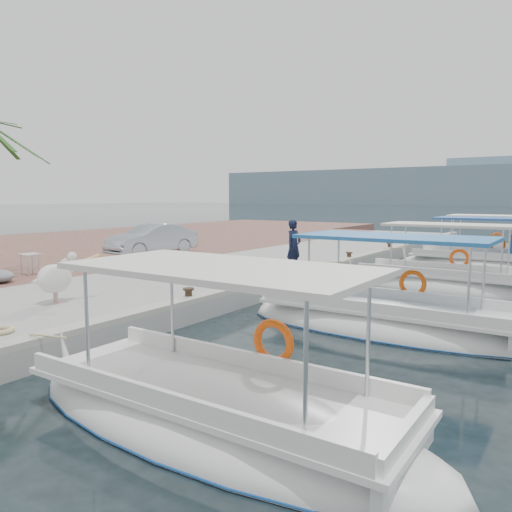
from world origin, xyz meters
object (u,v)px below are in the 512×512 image
Objects in this scene: fishing_caique_a at (214,420)px; fishing_caique_b at (385,326)px; fishing_caique_e at (486,258)px; fishing_caique_d at (487,265)px; parked_car at (152,239)px; fisherman at (294,246)px; fishing_caique_c at (442,287)px; pelican at (56,277)px.

fishing_caique_b is at bearing 88.13° from fishing_caique_a.
fishing_caique_b and fishing_caique_e have the same top height.
fishing_caique_d reaches higher than parked_car.
fishing_caique_a is 3.67× the size of fisherman.
fishing_caique_c is 3.72× the size of fisherman.
fisherman is (-4.35, -11.44, 1.28)m from fishing_caique_e.
fishing_caique_a and fishing_caique_b have the same top height.
fishing_caique_c is 5.14m from fisherman.
fishing_caique_c is 4.22× the size of pelican.
fishing_caique_a is 1.05× the size of fishing_caique_e.
fishing_caique_e is at bearing 91.36° from fishing_caique_b.
fishing_caique_a is 0.94× the size of fishing_caique_b.
fishing_caique_a is at bearing -91.87° from fishing_caique_b.
pelican is 0.88× the size of fisherman.
fishing_caique_e is 16.16m from parked_car.
pelican is 10.41m from parked_car.
fishing_caique_c reaches higher than pelican.
fishing_caique_c is 6.16m from fishing_caique_d.
fishing_caique_a and fishing_caique_e have the same top height.
fishing_caique_d is 4.03× the size of fisherman.
fishing_caique_e is at bearing 90.44° from fishing_caique_a.
fishing_caique_b is 0.97× the size of fishing_caique_d.
fishing_caique_a is 0.99× the size of fishing_caique_c.
fishing_caique_c is 11.95m from pelican.
fishing_caique_a is 4.17× the size of pelican.
fishing_caique_d is 14.75m from parked_car.
fishing_caique_c is 9.46m from fishing_caique_e.
pelican is at bearing -124.93° from fishing_caique_c.
fishing_caique_b reaches higher than pelican.
fishing_caique_d is at bearing 88.65° from fishing_caique_a.
fishing_caique_b is 8.01m from pelican.
fishing_caique_c is at bearing -93.60° from fishing_caique_d.
fishing_caique_e is (-0.17, 21.53, 0.00)m from fishing_caique_a.
fishing_caique_e is (-0.21, 9.46, 0.00)m from fishing_caique_c.
fishing_caique_a reaches higher than pelican.
fishing_caique_d is 3.36m from fishing_caique_e.
fishing_caique_e is 1.49× the size of parked_car.
fishing_caique_a is 12.07m from fishing_caique_c.
fishing_caique_c is (-0.16, 5.97, 0.00)m from fishing_caique_b.
fisherman is at bearing 139.81° from fishing_caique_b.
fisherman is 0.43× the size of parked_car.
fishing_caique_e is at bearing -11.19° from fisherman.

